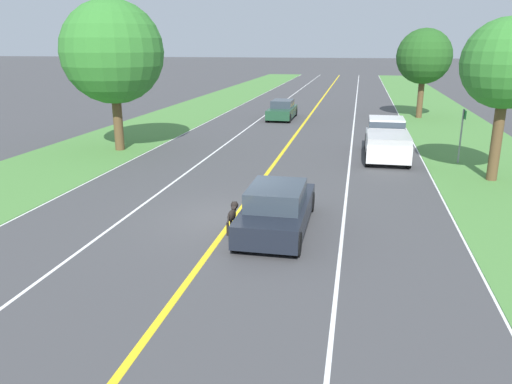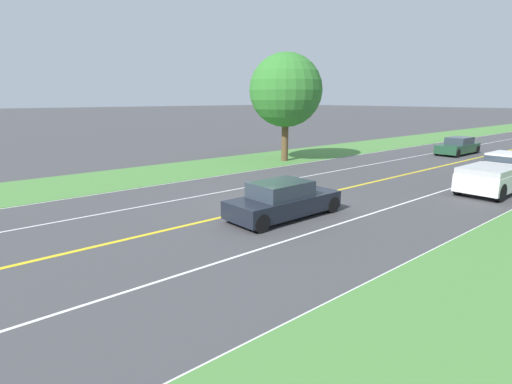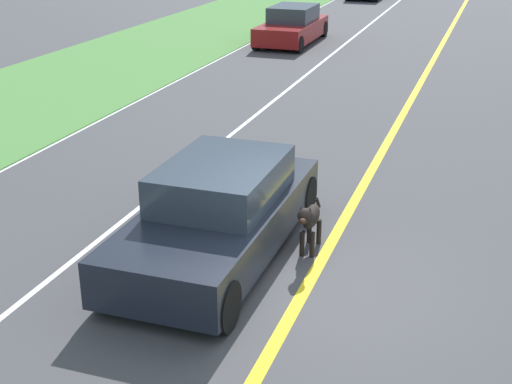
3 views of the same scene
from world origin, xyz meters
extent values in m
plane|color=#424244|center=(0.00, 0.00, 0.00)|extent=(400.00, 400.00, 0.00)
cube|color=yellow|center=(0.00, 0.00, 0.00)|extent=(0.18, 160.00, 0.01)
cube|color=white|center=(3.50, 0.00, 0.00)|extent=(0.10, 160.00, 0.01)
cube|color=black|center=(1.52, -0.57, 0.51)|extent=(1.84, 4.66, 0.66)
cube|color=#2D3842|center=(1.52, -0.76, 1.13)|extent=(1.58, 2.24, 0.58)
cylinder|color=black|center=(2.36, 1.33, 0.33)|extent=(0.22, 0.67, 0.67)
cylinder|color=black|center=(2.36, -2.47, 0.33)|extent=(0.22, 0.67, 0.67)
cylinder|color=black|center=(0.69, 1.33, 0.33)|extent=(0.22, 0.67, 0.67)
cylinder|color=black|center=(0.69, -2.47, 0.33)|extent=(0.22, 0.67, 0.67)
ellipsoid|color=black|center=(0.25, -1.17, 0.55)|extent=(0.24, 0.70, 0.30)
cylinder|color=black|center=(0.32, -0.93, 0.20)|extent=(0.08, 0.08, 0.40)
cylinder|color=black|center=(0.34, -1.41, 0.20)|extent=(0.08, 0.08, 0.40)
cylinder|color=black|center=(0.17, -0.93, 0.20)|extent=(0.08, 0.08, 0.40)
cylinder|color=black|center=(0.18, -1.42, 0.20)|extent=(0.08, 0.08, 0.40)
cylinder|color=black|center=(0.24, -0.88, 0.67)|extent=(0.15, 0.19, 0.18)
sphere|color=black|center=(0.24, -0.76, 0.74)|extent=(0.24, 0.24, 0.23)
ellipsoid|color=#331E14|center=(0.23, -0.60, 0.72)|extent=(0.11, 0.11, 0.09)
cone|color=black|center=(0.30, -0.77, 0.83)|extent=(0.08, 0.08, 0.11)
cone|color=black|center=(0.17, -0.77, 0.83)|extent=(0.08, 0.08, 0.11)
cylinder|color=black|center=(0.27, -1.62, 0.60)|extent=(0.06, 0.26, 0.26)
cube|color=maroon|center=(5.49, -17.99, 0.49)|extent=(1.77, 4.41, 0.64)
cube|color=#2D3842|center=(5.49, -18.16, 1.09)|extent=(1.53, 2.12, 0.57)
cylinder|color=black|center=(6.29, -16.18, 0.30)|extent=(0.22, 0.60, 0.60)
cylinder|color=black|center=(6.29, -19.80, 0.30)|extent=(0.22, 0.60, 0.60)
cylinder|color=black|center=(4.69, -16.18, 0.30)|extent=(0.22, 0.60, 0.60)
cylinder|color=black|center=(4.69, -19.80, 0.30)|extent=(0.22, 0.60, 0.60)
camera|label=1|loc=(3.76, -14.74, 5.43)|focal=35.00mm
camera|label=2|loc=(12.14, -11.07, 4.50)|focal=28.00mm
camera|label=3|loc=(-2.16, 8.40, 4.93)|focal=50.00mm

